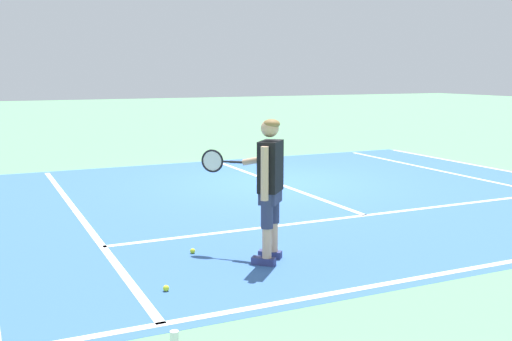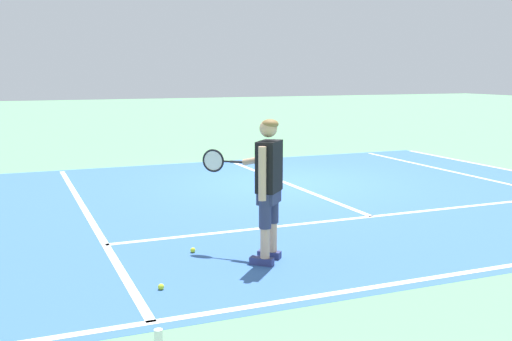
# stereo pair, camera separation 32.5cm
# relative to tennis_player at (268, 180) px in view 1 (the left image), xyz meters

# --- Properties ---
(ground_plane) EXTENTS (80.00, 80.00, 0.00)m
(ground_plane) POSITION_rel_tennis_player_xyz_m (2.43, 4.69, -0.99)
(ground_plane) COLOR #609E70
(court_inner_surface) EXTENTS (10.98, 9.50, 0.00)m
(court_inner_surface) POSITION_rel_tennis_player_xyz_m (2.43, 3.30, -0.99)
(court_inner_surface) COLOR #3866A8
(court_inner_surface) RESTS_ON ground
(line_baseline) EXTENTS (10.98, 0.10, 0.01)m
(line_baseline) POSITION_rel_tennis_player_xyz_m (2.43, -1.25, -0.99)
(line_baseline) COLOR white
(line_baseline) RESTS_ON ground
(line_service) EXTENTS (8.23, 0.10, 0.01)m
(line_service) POSITION_rel_tennis_player_xyz_m (2.43, 1.45, -0.99)
(line_service) COLOR white
(line_service) RESTS_ON ground
(line_centre_service) EXTENTS (0.10, 6.40, 0.01)m
(line_centre_service) POSITION_rel_tennis_player_xyz_m (2.43, 4.65, -0.99)
(line_centre_service) COLOR white
(line_centre_service) RESTS_ON ground
(line_singles_left) EXTENTS (0.10, 9.10, 0.01)m
(line_singles_left) POSITION_rel_tennis_player_xyz_m (-1.68, 3.30, -0.99)
(line_singles_left) COLOR white
(line_singles_left) RESTS_ON ground
(line_singles_right) EXTENTS (0.10, 9.10, 0.01)m
(line_singles_right) POSITION_rel_tennis_player_xyz_m (6.55, 3.30, -0.99)
(line_singles_right) COLOR white
(line_singles_right) RESTS_ON ground
(tennis_player) EXTENTS (0.77, 1.14, 1.71)m
(tennis_player) POSITION_rel_tennis_player_xyz_m (0.00, 0.00, 0.00)
(tennis_player) COLOR navy
(tennis_player) RESTS_ON ground
(tennis_ball_near_feet) EXTENTS (0.07, 0.07, 0.07)m
(tennis_ball_near_feet) POSITION_rel_tennis_player_xyz_m (-1.40, -0.46, -0.96)
(tennis_ball_near_feet) COLOR #CCE02D
(tennis_ball_near_feet) RESTS_ON ground
(tennis_ball_by_baseline) EXTENTS (0.07, 0.07, 0.07)m
(tennis_ball_by_baseline) POSITION_rel_tennis_player_xyz_m (-0.72, 0.68, -0.96)
(tennis_ball_by_baseline) COLOR #CCE02D
(tennis_ball_by_baseline) RESTS_ON ground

